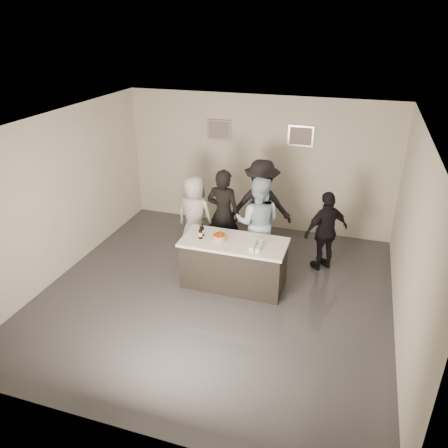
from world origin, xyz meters
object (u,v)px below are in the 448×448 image
at_px(person_main_black, 223,214).
at_px(person_main_blue, 258,222).
at_px(person_guest_right, 326,231).
at_px(person_guest_back, 261,205).
at_px(bar_counter, 234,263).
at_px(cake, 219,238).
at_px(person_guest_left, 195,215).
at_px(beer_bottle_b, 200,232).
at_px(beer_bottle_a, 202,229).

xyz_separation_m(person_main_black, person_main_blue, (0.73, -0.13, -0.02)).
xyz_separation_m(person_guest_right, person_guest_back, (-1.37, 0.45, 0.17)).
distance_m(bar_counter, cake, 0.55).
xyz_separation_m(cake, person_main_black, (-0.25, 1.01, -0.01)).
relative_size(person_main_blue, person_guest_left, 1.11).
relative_size(cake, beer_bottle_b, 0.91).
height_order(person_main_blue, person_guest_back, person_guest_back).
relative_size(beer_bottle_a, person_guest_right, 0.16).
bearing_deg(bar_counter, person_main_black, 117.48).
distance_m(person_main_blue, person_guest_right, 1.30).
relative_size(person_main_blue, person_guest_back, 0.94).
xyz_separation_m(beer_bottle_b, person_guest_right, (2.08, 1.20, -0.24)).
distance_m(person_guest_right, person_guest_back, 1.45).
height_order(bar_counter, beer_bottle_a, beer_bottle_a).
xyz_separation_m(person_main_black, person_guest_back, (0.63, 0.58, 0.04)).
distance_m(bar_counter, beer_bottle_a, 0.84).
bearing_deg(bar_counter, person_main_blue, 75.53).
height_order(beer_bottle_a, person_guest_back, person_guest_back).
relative_size(beer_bottle_b, person_guest_back, 0.13).
height_order(cake, person_main_blue, person_main_blue).
bearing_deg(person_guest_left, beer_bottle_a, 127.03).
height_order(person_main_blue, person_guest_left, person_main_blue).
bearing_deg(person_main_black, person_guest_left, 3.08).
bearing_deg(person_guest_back, person_main_black, 37.64).
height_order(person_guest_right, person_guest_back, person_guest_back).
bearing_deg(person_guest_back, beer_bottle_a, 60.05).
bearing_deg(person_guest_left, person_guest_back, -146.66).
distance_m(beer_bottle_a, person_main_black, 0.97).
relative_size(person_main_black, person_guest_back, 0.96).
xyz_separation_m(cake, person_guest_back, (0.38, 1.59, 0.03)).
distance_m(cake, person_guest_right, 2.09).
xyz_separation_m(bar_counter, person_main_black, (-0.51, 0.99, 0.48)).
height_order(bar_counter, person_guest_right, person_guest_right).
distance_m(cake, person_guest_left, 1.33).
relative_size(beer_bottle_b, person_guest_right, 0.16).
xyz_separation_m(beer_bottle_a, person_main_blue, (0.82, 0.82, -0.12)).
relative_size(cake, person_main_blue, 0.13).
bearing_deg(person_guest_left, person_main_black, -171.80).
distance_m(person_guest_left, person_guest_back, 1.37).
bearing_deg(person_main_blue, cake, 55.51).
bearing_deg(bar_counter, beer_bottle_b, -171.83).
relative_size(beer_bottle_a, person_main_black, 0.14).
height_order(person_main_black, person_guest_left, person_main_black).
relative_size(person_main_black, person_main_blue, 1.02).
bearing_deg(person_guest_right, bar_counter, -3.38).
bearing_deg(cake, bar_counter, 5.08).
height_order(beer_bottle_a, person_main_black, person_main_black).
bearing_deg(beer_bottle_b, beer_bottle_a, 92.82).
bearing_deg(beer_bottle_a, person_main_black, 84.76).
bearing_deg(beer_bottle_a, cake, -8.88).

